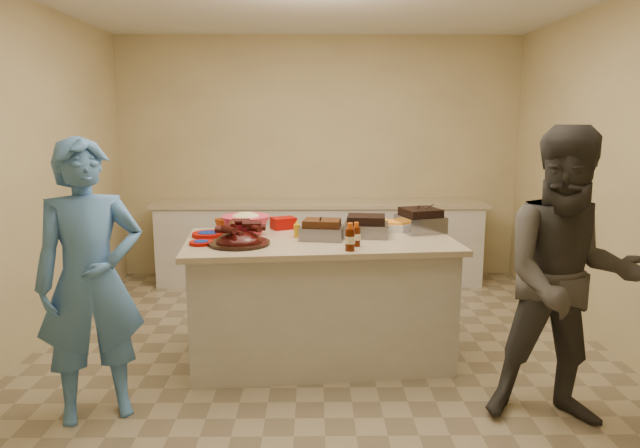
{
  "coord_description": "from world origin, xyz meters",
  "views": [
    {
      "loc": [
        -0.06,
        -3.99,
        1.79
      ],
      "look_at": [
        -0.02,
        0.17,
        1.02
      ],
      "focal_mm": 32.0,
      "sensor_mm": 36.0,
      "label": 1
    }
  ],
  "objects_px": {
    "bbq_bottle_b": "(356,246)",
    "guest_gray": "(557,420)",
    "roasting_pan": "(420,231)",
    "mustard_bottle": "(297,237)",
    "rib_platter": "(239,245)",
    "bbq_bottle_a": "(350,251)",
    "guest_blue": "(101,414)",
    "island": "(320,356)",
    "plastic_cup": "(221,230)",
    "coleslaw_bowl": "(246,235)"
  },
  "relations": [
    {
      "from": "coleslaw_bowl",
      "to": "guest_blue",
      "type": "xyz_separation_m",
      "value": [
        -0.8,
        -1.0,
        -0.92
      ]
    },
    {
      "from": "guest_gray",
      "to": "bbq_bottle_b",
      "type": "bearing_deg",
      "value": 158.32
    },
    {
      "from": "island",
      "to": "guest_gray",
      "type": "relative_size",
      "value": 1.11
    },
    {
      "from": "roasting_pan",
      "to": "coleslaw_bowl",
      "type": "distance_m",
      "value": 1.35
    },
    {
      "from": "coleslaw_bowl",
      "to": "plastic_cup",
      "type": "relative_size",
      "value": 3.73
    },
    {
      "from": "bbq_bottle_b",
      "to": "guest_gray",
      "type": "relative_size",
      "value": 0.1
    },
    {
      "from": "bbq_bottle_a",
      "to": "plastic_cup",
      "type": "distance_m",
      "value": 1.22
    },
    {
      "from": "plastic_cup",
      "to": "guest_blue",
      "type": "distance_m",
      "value": 1.61
    },
    {
      "from": "bbq_bottle_b",
      "to": "mustard_bottle",
      "type": "xyz_separation_m",
      "value": [
        -0.42,
        0.3,
        -0.0
      ]
    },
    {
      "from": "guest_gray",
      "to": "roasting_pan",
      "type": "bearing_deg",
      "value": 126.66
    },
    {
      "from": "guest_blue",
      "to": "guest_gray",
      "type": "distance_m",
      "value": 2.79
    },
    {
      "from": "island",
      "to": "roasting_pan",
      "type": "height_order",
      "value": "roasting_pan"
    },
    {
      "from": "bbq_bottle_a",
      "to": "plastic_cup",
      "type": "relative_size",
      "value": 1.93
    },
    {
      "from": "roasting_pan",
      "to": "plastic_cup",
      "type": "bearing_deg",
      "value": 160.4
    },
    {
      "from": "bbq_bottle_b",
      "to": "guest_gray",
      "type": "xyz_separation_m",
      "value": [
        1.18,
        -0.7,
        -0.92
      ]
    },
    {
      "from": "island",
      "to": "plastic_cup",
      "type": "relative_size",
      "value": 19.96
    },
    {
      "from": "plastic_cup",
      "to": "bbq_bottle_b",
      "type": "bearing_deg",
      "value": -29.96
    },
    {
      "from": "bbq_bottle_a",
      "to": "island",
      "type": "bearing_deg",
      "value": 116.32
    },
    {
      "from": "plastic_cup",
      "to": "guest_blue",
      "type": "relative_size",
      "value": 0.06
    },
    {
      "from": "island",
      "to": "bbq_bottle_b",
      "type": "height_order",
      "value": "bbq_bottle_b"
    },
    {
      "from": "bbq_bottle_a",
      "to": "plastic_cup",
      "type": "bearing_deg",
      "value": 143.12
    },
    {
      "from": "bbq_bottle_b",
      "to": "rib_platter",
      "type": "bearing_deg",
      "value": 176.17
    },
    {
      "from": "guest_gray",
      "to": "island",
      "type": "bearing_deg",
      "value": 155.2
    },
    {
      "from": "roasting_pan",
      "to": "island",
      "type": "bearing_deg",
      "value": -178.33
    },
    {
      "from": "bbq_bottle_a",
      "to": "guest_blue",
      "type": "bearing_deg",
      "value": -163.81
    },
    {
      "from": "bbq_bottle_a",
      "to": "guest_gray",
      "type": "distance_m",
      "value": 1.63
    },
    {
      "from": "rib_platter",
      "to": "bbq_bottle_a",
      "type": "xyz_separation_m",
      "value": [
        0.76,
        -0.19,
        0.0
      ]
    },
    {
      "from": "roasting_pan",
      "to": "guest_blue",
      "type": "height_order",
      "value": "roasting_pan"
    },
    {
      "from": "coleslaw_bowl",
      "to": "bbq_bottle_b",
      "type": "distance_m",
      "value": 0.91
    },
    {
      "from": "rib_platter",
      "to": "bbq_bottle_b",
      "type": "distance_m",
      "value": 0.82
    },
    {
      "from": "guest_blue",
      "to": "bbq_bottle_b",
      "type": "bearing_deg",
      "value": -4.34
    },
    {
      "from": "bbq_bottle_a",
      "to": "guest_gray",
      "type": "bearing_deg",
      "value": -24.4
    },
    {
      "from": "bbq_bottle_a",
      "to": "guest_blue",
      "type": "height_order",
      "value": "bbq_bottle_a"
    },
    {
      "from": "bbq_bottle_b",
      "to": "mustard_bottle",
      "type": "height_order",
      "value": "bbq_bottle_b"
    },
    {
      "from": "plastic_cup",
      "to": "guest_gray",
      "type": "distance_m",
      "value": 2.72
    },
    {
      "from": "roasting_pan",
      "to": "mustard_bottle",
      "type": "distance_m",
      "value": 0.98
    },
    {
      "from": "rib_platter",
      "to": "bbq_bottle_b",
      "type": "bearing_deg",
      "value": -3.83
    },
    {
      "from": "mustard_bottle",
      "to": "guest_gray",
      "type": "relative_size",
      "value": 0.07
    },
    {
      "from": "roasting_pan",
      "to": "bbq_bottle_b",
      "type": "relative_size",
      "value": 1.86
    },
    {
      "from": "bbq_bottle_a",
      "to": "guest_blue",
      "type": "xyz_separation_m",
      "value": [
        -1.56,
        -0.45,
        -0.92
      ]
    },
    {
      "from": "island",
      "to": "mustard_bottle",
      "type": "xyz_separation_m",
      "value": [
        -0.17,
        0.05,
        0.92
      ]
    },
    {
      "from": "island",
      "to": "bbq_bottle_b",
      "type": "distance_m",
      "value": 0.99
    },
    {
      "from": "coleslaw_bowl",
      "to": "bbq_bottle_b",
      "type": "height_order",
      "value": "coleslaw_bowl"
    },
    {
      "from": "bbq_bottle_b",
      "to": "guest_blue",
      "type": "height_order",
      "value": "bbq_bottle_b"
    },
    {
      "from": "mustard_bottle",
      "to": "guest_gray",
      "type": "height_order",
      "value": "mustard_bottle"
    },
    {
      "from": "rib_platter",
      "to": "bbq_bottle_b",
      "type": "relative_size",
      "value": 2.58
    },
    {
      "from": "rib_platter",
      "to": "plastic_cup",
      "type": "distance_m",
      "value": 0.58
    },
    {
      "from": "bbq_bottle_b",
      "to": "roasting_pan",
      "type": "bearing_deg",
      "value": 43.87
    },
    {
      "from": "coleslaw_bowl",
      "to": "mustard_bottle",
      "type": "height_order",
      "value": "coleslaw_bowl"
    },
    {
      "from": "island",
      "to": "guest_gray",
      "type": "height_order",
      "value": "island"
    }
  ]
}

